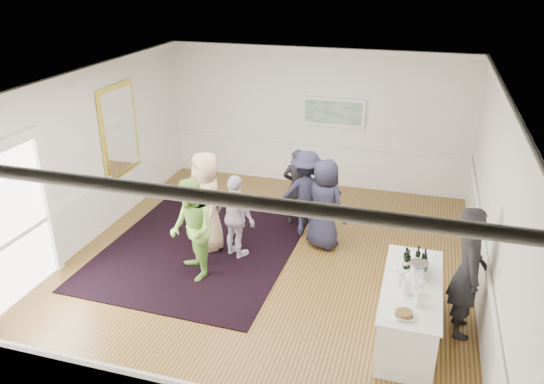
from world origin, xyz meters
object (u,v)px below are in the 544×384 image
(guest_green, at_px, (192,230))
(guest_navy, at_px, (325,204))
(nut_bowl, at_px, (405,314))
(serving_table, at_px, (409,309))
(ice_bucket, at_px, (419,271))
(guest_tan, at_px, (206,202))
(guest_lilac, at_px, (236,217))
(guest_dark_a, at_px, (306,193))
(guest_dark_b, at_px, (297,188))
(bartender, at_px, (468,272))

(guest_green, height_order, guest_navy, guest_green)
(nut_bowl, bearing_deg, serving_table, 85.39)
(ice_bucket, bearing_deg, guest_tan, 160.37)
(guest_navy, bearing_deg, guest_lilac, 55.61)
(guest_dark_a, distance_m, guest_dark_b, 0.43)
(guest_lilac, xyz_separation_m, guest_dark_b, (0.74, 1.53, 0.02))
(guest_dark_a, height_order, ice_bucket, guest_dark_a)
(guest_lilac, relative_size, guest_navy, 0.91)
(bartender, height_order, nut_bowl, bartender)
(guest_green, distance_m, guest_dark_a, 2.50)
(serving_table, distance_m, guest_green, 3.63)
(guest_tan, relative_size, guest_dark_a, 1.10)
(guest_green, xyz_separation_m, guest_dark_a, (1.47, 2.03, -0.02))
(guest_navy, distance_m, ice_bucket, 2.66)
(serving_table, bearing_deg, guest_tan, 157.50)
(guest_dark_a, height_order, guest_navy, guest_navy)
(guest_green, relative_size, ice_bucket, 6.72)
(guest_dark_b, height_order, guest_navy, guest_navy)
(bartender, height_order, guest_lilac, bartender)
(nut_bowl, bearing_deg, guest_lilac, 144.27)
(guest_green, bearing_deg, guest_tan, 150.07)
(guest_green, xyz_separation_m, ice_bucket, (3.62, -0.38, 0.09))
(serving_table, height_order, guest_lilac, guest_lilac)
(guest_dark_a, height_order, guest_dark_b, guest_dark_a)
(guest_dark_b, relative_size, nut_bowl, 5.90)
(guest_dark_a, bearing_deg, guest_green, 39.90)
(serving_table, xyz_separation_m, guest_lilac, (-3.09, 1.40, 0.35))
(guest_lilac, relative_size, nut_bowl, 5.73)
(serving_table, bearing_deg, guest_lilac, 155.63)
(guest_navy, xyz_separation_m, ice_bucket, (1.73, -2.01, 0.10))
(guest_lilac, bearing_deg, nut_bowl, 172.43)
(bartender, height_order, guest_dark_a, bartender)
(guest_tan, xyz_separation_m, guest_lilac, (0.61, -0.13, -0.16))
(guest_dark_a, relative_size, ice_bucket, 6.54)
(guest_dark_b, height_order, ice_bucket, guest_dark_b)
(guest_lilac, height_order, guest_dark_a, guest_dark_a)
(guest_green, height_order, ice_bucket, guest_green)
(guest_green, bearing_deg, guest_dark_b, 114.46)
(serving_table, relative_size, guest_dark_b, 1.30)
(bartender, bearing_deg, ice_bucket, 95.52)
(guest_dark_b, distance_m, nut_bowl, 4.36)
(guest_green, bearing_deg, ice_bucket, 45.51)
(serving_table, height_order, guest_green, guest_green)
(serving_table, height_order, guest_navy, guest_navy)
(guest_green, xyz_separation_m, guest_dark_b, (1.21, 2.37, -0.07))
(guest_tan, bearing_deg, serving_table, 28.21)
(bartender, distance_m, guest_green, 4.28)
(nut_bowl, bearing_deg, guest_navy, 118.20)
(serving_table, bearing_deg, guest_dark_b, 128.69)
(bartender, relative_size, guest_lilac, 1.26)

